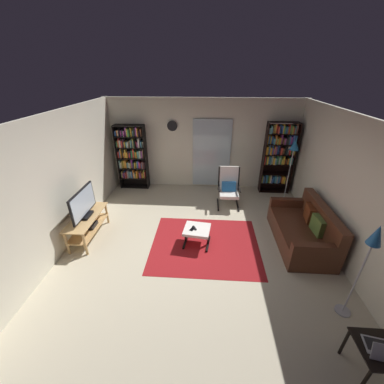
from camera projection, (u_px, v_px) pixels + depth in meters
ground_plane at (198, 245)px, 4.93m from camera, size 7.02×7.02×0.00m
wall_back at (203, 145)px, 6.90m from camera, size 5.60×0.06×2.60m
wall_left at (57, 186)px, 4.49m from camera, size 0.06×6.00×2.60m
wall_right at (351, 195)px, 4.17m from camera, size 0.06×6.00×2.60m
glass_door_panel at (211, 154)px, 6.94m from camera, size 1.10×0.01×2.00m
area_rug at (205, 244)px, 4.96m from camera, size 2.22×1.85×0.01m
tv_stand at (88, 223)px, 5.04m from camera, size 0.47×1.20×0.53m
television at (83, 204)px, 4.81m from camera, size 0.20×0.93×0.61m
bookshelf_near_tv at (132, 155)px, 6.94m from camera, size 0.85×0.30×1.90m
bookshelf_near_sofa at (278, 155)px, 6.62m from camera, size 0.84×0.30×2.02m
leather_sofa at (304, 230)px, 4.89m from camera, size 0.91×1.76×0.87m
lounge_armchair at (229, 186)px, 6.22m from camera, size 0.56×0.65×1.02m
ottoman at (197, 231)px, 4.85m from camera, size 0.58×0.54×0.38m
tv_remote at (194, 228)px, 4.82m from camera, size 0.10×0.15×0.02m
cell_phone at (192, 229)px, 4.80m from camera, size 0.12×0.16×0.01m
floor_lamp_by_sofa at (371, 247)px, 3.02m from camera, size 0.22×0.22×1.59m
floor_lamp_by_shelf at (294, 150)px, 6.01m from camera, size 0.23×0.23×1.70m
side_table at (378, 354)px, 2.68m from camera, size 0.49×0.49×0.50m
laptop at (384, 350)px, 2.57m from camera, size 0.37×0.33×0.20m
wall_clock at (172, 126)px, 6.63m from camera, size 0.29×0.03×0.29m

